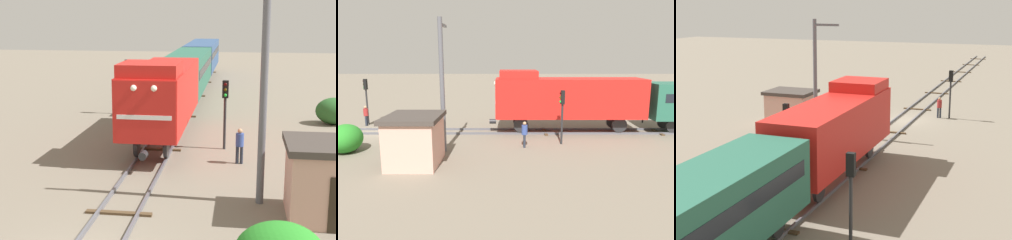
% 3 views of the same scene
% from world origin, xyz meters
% --- Properties ---
extents(locomotive, '(2.90, 11.60, 4.60)m').
position_xyz_m(locomotive, '(0.00, 14.63, 2.77)').
color(locomotive, red).
rests_on(locomotive, railway_track).
extents(passenger_car_leading, '(2.84, 14.00, 3.66)m').
position_xyz_m(passenger_car_leading, '(0.00, 27.97, 2.52)').
color(passenger_car_leading, '#26604C').
rests_on(passenger_car_leading, railway_track).
extents(passenger_car_trailing, '(2.84, 14.00, 3.66)m').
position_xyz_m(passenger_car_trailing, '(0.00, 42.57, 2.52)').
color(passenger_car_trailing, '#2D4C7A').
rests_on(passenger_car_trailing, railway_track).
extents(traffic_signal_mid, '(0.32, 0.34, 3.62)m').
position_xyz_m(traffic_signal_mid, '(3.40, 13.75, 2.53)').
color(traffic_signal_mid, '#262628').
rests_on(traffic_signal_mid, ground).
extents(traffic_signal_far, '(0.32, 0.34, 3.81)m').
position_xyz_m(traffic_signal_far, '(-3.60, 22.11, 2.67)').
color(traffic_signal_far, '#262628').
rests_on(traffic_signal_far, ground).
extents(worker_by_signal, '(0.38, 0.38, 1.70)m').
position_xyz_m(worker_by_signal, '(4.20, 11.23, 1.00)').
color(worker_by_signal, '#262B38').
rests_on(worker_by_signal, ground).
extents(catenary_mast, '(1.94, 0.28, 8.07)m').
position_xyz_m(catenary_mast, '(4.94, 6.18, 4.28)').
color(catenary_mast, '#595960').
rests_on(catenary_mast, ground).
extents(relay_hut, '(3.50, 2.90, 2.74)m').
position_xyz_m(relay_hut, '(7.50, 5.07, 1.39)').
color(relay_hut, '#D19E8C').
rests_on(relay_hut, ground).
extents(bush_near, '(2.35, 1.92, 1.71)m').
position_xyz_m(bush_near, '(10.11, 20.80, 0.85)').
color(bush_near, '#275926').
rests_on(bush_near, ground).
extents(bush_mid, '(1.51, 1.24, 1.10)m').
position_xyz_m(bush_mid, '(7.00, 4.56, 0.55)').
color(bush_mid, '#275B26').
rests_on(bush_mid, ground).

